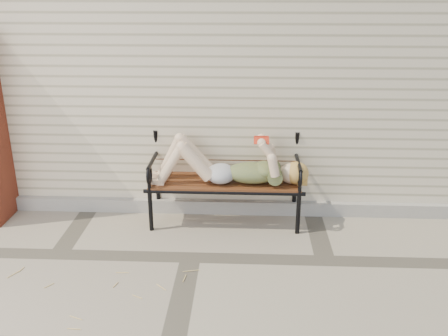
{
  "coord_description": "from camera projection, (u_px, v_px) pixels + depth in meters",
  "views": [
    {
      "loc": [
        0.5,
        -4.04,
        2.42
      ],
      "look_at": [
        0.28,
        0.63,
        0.66
      ],
      "focal_mm": 40.0,
      "sensor_mm": 36.0,
      "label": 1
    }
  ],
  "objects": [
    {
      "name": "garden_bench",
      "position": [
        225.0,
        164.0,
        5.22
      ],
      "size": [
        1.7,
        0.68,
        1.1
      ],
      "color": "black",
      "rests_on": "ground"
    },
    {
      "name": "straw_scatter",
      "position": [
        19.0,
        299.0,
        4.04
      ],
      "size": [
        2.83,
        1.67,
        0.01
      ],
      "color": "#D9B569",
      "rests_on": "ground"
    },
    {
      "name": "house_wall",
      "position": [
        211.0,
        51.0,
        6.92
      ],
      "size": [
        8.0,
        4.0,
        3.0
      ],
      "primitive_type": "cube",
      "color": "beige",
      "rests_on": "ground"
    },
    {
      "name": "ground",
      "position": [
        191.0,
        257.0,
        4.65
      ],
      "size": [
        80.0,
        80.0,
        0.0
      ],
      "primitive_type": "plane",
      "color": "gray",
      "rests_on": "ground"
    },
    {
      "name": "foundation_strip",
      "position": [
        200.0,
        206.0,
        5.53
      ],
      "size": [
        8.0,
        0.1,
        0.15
      ],
      "primitive_type": "cube",
      "color": "#ADA69C",
      "rests_on": "ground"
    },
    {
      "name": "reading_woman",
      "position": [
        226.0,
        165.0,
        5.08
      ],
      "size": [
        1.61,
        0.36,
        0.51
      ],
      "color": "#092D41",
      "rests_on": "ground"
    }
  ]
}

